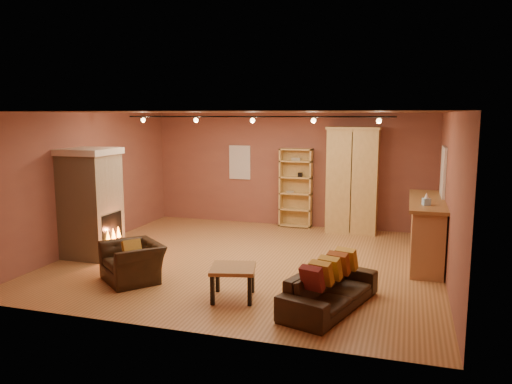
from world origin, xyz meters
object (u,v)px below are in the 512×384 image
(bar_counter, at_px, (426,230))
(loveseat, at_px, (330,282))
(fireplace, at_px, (91,203))
(armchair, at_px, (132,256))
(bookcase, at_px, (296,187))
(coffee_table, at_px, (233,271))
(armoire, at_px, (353,180))

(bar_counter, relative_size, loveseat, 1.28)
(fireplace, distance_m, armchair, 1.98)
(bar_counter, distance_m, loveseat, 3.14)
(bookcase, relative_size, loveseat, 1.00)
(armchair, distance_m, coffee_table, 1.90)
(bookcase, height_order, bar_counter, bookcase)
(armoire, distance_m, loveseat, 4.92)
(fireplace, distance_m, loveseat, 5.09)
(fireplace, distance_m, bookcase, 4.95)
(fireplace, bearing_deg, armoire, 37.37)
(bookcase, bearing_deg, fireplace, -130.84)
(armchair, xyz_separation_m, coffee_table, (1.88, -0.28, -0.01))
(armoire, bearing_deg, bookcase, 171.33)
(bar_counter, bearing_deg, fireplace, -166.42)
(armoire, distance_m, bar_counter, 2.67)
(armoire, height_order, armchair, armoire)
(armoire, bearing_deg, armchair, -123.80)
(loveseat, bearing_deg, bar_counter, -8.56)
(bookcase, relative_size, armchair, 1.67)
(bar_counter, xyz_separation_m, coffee_table, (-2.83, -2.88, -0.18))
(coffee_table, bearing_deg, bookcase, 91.97)
(armchair, height_order, coffee_table, armchair)
(fireplace, relative_size, bookcase, 1.09)
(loveseat, height_order, coffee_table, loveseat)
(armoire, height_order, loveseat, armoire)
(bookcase, height_order, armchair, bookcase)
(loveseat, bearing_deg, coffee_table, 109.93)
(fireplace, distance_m, coffee_table, 3.73)
(bar_counter, height_order, armchair, bar_counter)
(loveseat, relative_size, coffee_table, 2.46)
(armoire, xyz_separation_m, coffee_table, (-1.21, -4.91, -0.82))
(fireplace, height_order, armoire, armoire)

